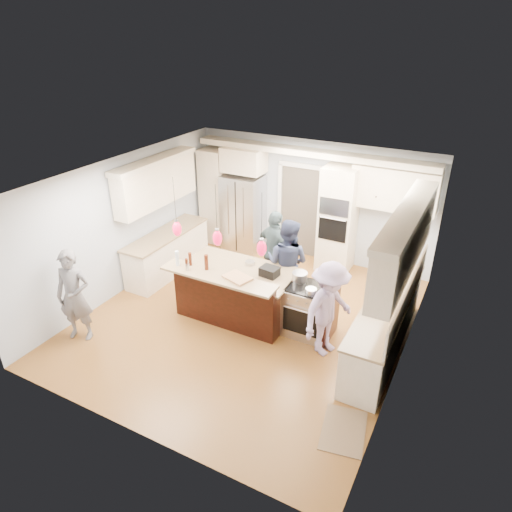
{
  "coord_description": "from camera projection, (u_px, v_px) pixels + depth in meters",
  "views": [
    {
      "loc": [
        3.41,
        -6.11,
        4.87
      ],
      "look_at": [
        0.0,
        0.35,
        1.15
      ],
      "focal_mm": 32.0,
      "sensor_mm": 36.0,
      "label": 1
    }
  ],
  "objects": [
    {
      "name": "pot_large",
      "position": [
        300.0,
        277.0,
        7.84
      ],
      "size": [
        0.26,
        0.26,
        0.15
      ],
      "primitive_type": "cylinder",
      "color": "#B7B7BC",
      "rests_on": "island_range"
    },
    {
      "name": "water_bottle",
      "position": [
        177.0,
        258.0,
        7.88
      ],
      "size": [
        0.07,
        0.07,
        0.28
      ],
      "primitive_type": "cylinder",
      "rotation": [
        0.0,
        0.0,
        0.16
      ],
      "color": "silver",
      "rests_on": "kitchen_island"
    },
    {
      "name": "beer_bottle_a",
      "position": [
        190.0,
        259.0,
        7.9
      ],
      "size": [
        0.07,
        0.07,
        0.24
      ],
      "primitive_type": "cylinder",
      "rotation": [
        0.0,
        0.0,
        0.24
      ],
      "color": "#431A0C",
      "rests_on": "kitchen_island"
    },
    {
      "name": "island_range",
      "position": [
        310.0,
        311.0,
        7.87
      ],
      "size": [
        0.82,
        0.71,
        0.92
      ],
      "color": "#B7B7BC",
      "rests_on": "ground"
    },
    {
      "name": "oven_column",
      "position": [
        338.0,
        220.0,
        9.71
      ],
      "size": [
        0.72,
        0.69,
        2.3
      ],
      "color": "#FAE7CB",
      "rests_on": "ground"
    },
    {
      "name": "right_counter_run",
      "position": [
        391.0,
        295.0,
        7.19
      ],
      "size": [
        0.64,
        3.1,
        2.51
      ],
      "color": "#FAE7CB",
      "rests_on": "ground"
    },
    {
      "name": "pendant_lights",
      "position": [
        217.0,
        238.0,
        7.33
      ],
      "size": [
        1.75,
        0.15,
        1.03
      ],
      "color": "black",
      "rests_on": "ground"
    },
    {
      "name": "floor_rug",
      "position": [
        344.0,
        430.0,
        6.12
      ],
      "size": [
        0.71,
        0.92,
        0.01
      ],
      "primitive_type": "cube",
      "rotation": [
        0.0,
        0.0,
        0.18
      ],
      "color": "#8F724E",
      "rests_on": "ground"
    },
    {
      "name": "left_cabinets",
      "position": [
        164.0,
        227.0,
        9.61
      ],
      "size": [
        0.64,
        2.3,
        2.51
      ],
      "color": "#FAE7CB",
      "rests_on": "ground"
    },
    {
      "name": "person_bar_end",
      "position": [
        74.0,
        296.0,
        7.61
      ],
      "size": [
        0.7,
        0.57,
        1.65
      ],
      "primitive_type": "imported",
      "rotation": [
        0.0,
        0.0,
        0.34
      ],
      "color": "slate",
      "rests_on": "ground"
    },
    {
      "name": "drink_can",
      "position": [
        187.0,
        267.0,
        7.76
      ],
      "size": [
        0.09,
        0.09,
        0.12
      ],
      "primitive_type": "cylinder",
      "rotation": [
        0.0,
        0.0,
        0.43
      ],
      "color": "#B7B7BC",
      "rests_on": "kitchen_island"
    },
    {
      "name": "refrigerator",
      "position": [
        243.0,
        213.0,
        10.76
      ],
      "size": [
        0.9,
        0.7,
        1.8
      ],
      "primitive_type": "cube",
      "color": "#B7B7BC",
      "rests_on": "ground"
    },
    {
      "name": "person_far_right",
      "position": [
        275.0,
        252.0,
        9.02
      ],
      "size": [
        1.08,
        0.73,
        1.7
      ],
      "primitive_type": "imported",
      "rotation": [
        0.0,
        0.0,
        2.79
      ],
      "color": "#43585E",
      "rests_on": "ground"
    },
    {
      "name": "room_shell",
      "position": [
        246.0,
        229.0,
        7.62
      ],
      "size": [
        5.54,
        6.04,
        2.72
      ],
      "color": "#B2BCC6",
      "rests_on": "ground"
    },
    {
      "name": "beer_bottle_c",
      "position": [
        206.0,
        262.0,
        7.75
      ],
      "size": [
        0.07,
        0.07,
        0.28
      ],
      "primitive_type": "cylinder",
      "rotation": [
        0.0,
        0.0,
        0.08
      ],
      "color": "#431A0C",
      "rests_on": "kitchen_island"
    },
    {
      "name": "back_upper_cabinets",
      "position": [
        277.0,
        185.0,
        10.17
      ],
      "size": [
        5.3,
        0.61,
        2.54
      ],
      "color": "#FAE7CB",
      "rests_on": "ground"
    },
    {
      "name": "ground_plane",
      "position": [
        247.0,
        319.0,
        8.44
      ],
      "size": [
        6.0,
        6.0,
        0.0
      ],
      "primitive_type": "plane",
      "color": "#A2682C",
      "rests_on": "ground"
    },
    {
      "name": "pot_small",
      "position": [
        311.0,
        291.0,
        7.47
      ],
      "size": [
        0.19,
        0.19,
        0.09
      ],
      "primitive_type": "cylinder",
      "color": "#B7B7BC",
      "rests_on": "island_range"
    },
    {
      "name": "person_range_side",
      "position": [
        329.0,
        309.0,
        7.24
      ],
      "size": [
        0.93,
        1.21,
        1.65
      ],
      "primitive_type": "imported",
      "rotation": [
        0.0,
        0.0,
        1.23
      ],
      "color": "#A38EC0",
      "rests_on": "ground"
    },
    {
      "name": "person_far_left",
      "position": [
        287.0,
        263.0,
        8.55
      ],
      "size": [
        0.86,
        0.68,
        1.74
      ],
      "primitive_type": "imported",
      "rotation": [
        0.0,
        0.0,
        3.12
      ],
      "color": "#272F4C",
      "rests_on": "ground"
    },
    {
      "name": "cutting_board",
      "position": [
        238.0,
        278.0,
        7.53
      ],
      "size": [
        0.52,
        0.44,
        0.03
      ],
      "primitive_type": "cube",
      "rotation": [
        0.0,
        0.0,
        -0.31
      ],
      "color": "#AF8250",
      "rests_on": "kitchen_island"
    },
    {
      "name": "kitchen_island",
      "position": [
        237.0,
        291.0,
        8.38
      ],
      "size": [
        2.1,
        1.46,
        1.12
      ],
      "color": "black",
      "rests_on": "ground"
    },
    {
      "name": "beer_bottle_b",
      "position": [
        187.0,
        264.0,
        7.76
      ],
      "size": [
        0.07,
        0.07,
        0.21
      ],
      "primitive_type": "cylinder",
      "rotation": [
        0.0,
        0.0,
        0.43
      ],
      "color": "#431A0C",
      "rests_on": "kitchen_island"
    }
  ]
}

